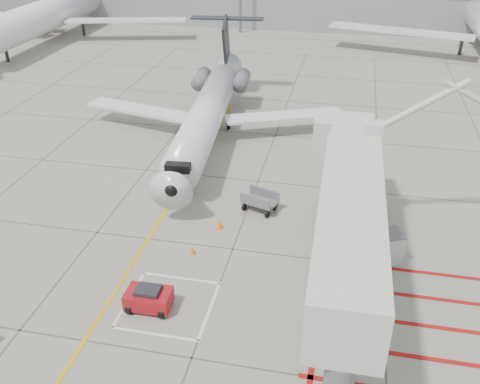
# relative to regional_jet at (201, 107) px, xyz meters

# --- Properties ---
(ground_plane) EXTENTS (260.00, 260.00, 0.00)m
(ground_plane) POSITION_rel_regional_jet_xyz_m (4.88, -15.67, -3.60)
(ground_plane) COLOR gray
(ground_plane) RESTS_ON ground
(regional_jet) EXTENTS (24.18, 29.35, 7.21)m
(regional_jet) POSITION_rel_regional_jet_xyz_m (0.00, 0.00, 0.00)
(regional_jet) COLOR silver
(regional_jet) RESTS_ON ground_plane
(jet_bridge) EXTENTS (9.18, 19.10, 7.61)m
(jet_bridge) POSITION_rel_regional_jet_xyz_m (10.86, -14.89, 0.20)
(jet_bridge) COLOR silver
(jet_bridge) RESTS_ON ground_plane
(pushback_tug) EXTENTS (2.13, 1.35, 1.23)m
(pushback_tug) POSITION_rel_regional_jet_xyz_m (2.06, -17.08, -2.99)
(pushback_tug) COLOR #A61017
(pushback_tug) RESTS_ON ground_plane
(baggage_cart) EXTENTS (2.36, 1.89, 1.29)m
(baggage_cart) POSITION_rel_regional_jet_xyz_m (5.62, -7.33, -2.96)
(baggage_cart) COLOR slate
(baggage_cart) RESTS_ON ground_plane
(ground_power_unit) EXTENTS (2.45, 1.97, 1.69)m
(ground_power_unit) POSITION_rel_regional_jet_xyz_m (12.72, -11.05, -2.76)
(ground_power_unit) COLOR beige
(ground_power_unit) RESTS_ON ground_plane
(cone_nose) EXTENTS (0.31, 0.31, 0.43)m
(cone_nose) POSITION_rel_regional_jet_xyz_m (2.85, -12.52, -3.39)
(cone_nose) COLOR #FF670D
(cone_nose) RESTS_ON ground_plane
(cone_side) EXTENTS (0.41, 0.41, 0.56)m
(cone_side) POSITION_rel_regional_jet_xyz_m (3.68, -9.78, -3.32)
(cone_side) COLOR orange
(cone_side) RESTS_ON ground_plane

